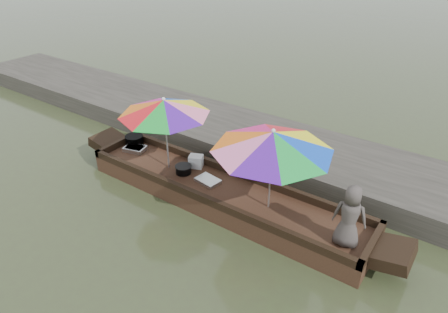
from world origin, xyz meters
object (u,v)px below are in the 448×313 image
Objects in this scene: boat_hull at (221,195)px; tray_crayfish at (135,149)px; vendor at (350,216)px; umbrella_stern at (271,170)px; charcoal_grill at (183,170)px; umbrella_bow at (166,134)px; tray_scallop at (208,180)px; supply_bag at (196,161)px; cooking_pot at (134,140)px.

tray_crayfish is at bearing 177.56° from boat_hull.
vendor is (2.51, -0.15, 0.72)m from boat_hull.
umbrella_stern is at bearing 0.00° from boat_hull.
tray_crayfish is at bearing 176.22° from charcoal_grill.
boat_hull is at bearing 0.00° from umbrella_bow.
umbrella_bow and umbrella_stern have the same top height.
umbrella_stern reaches higher than tray_scallop.
supply_bag reaches higher than tray_crayfish.
cooking_pot is 0.20× the size of umbrella_stern.
umbrella_bow is at bearing -143.24° from supply_bag.
tray_crayfish is 1.51m from charcoal_grill.
umbrella_bow is at bearing -178.44° from tray_scallop.
cooking_pot is 1.52m from umbrella_bow.
charcoal_grill is 2.11m from umbrella_stern.
vendor is at bearing -2.17° from umbrella_bow.
supply_bag is (-0.55, 0.31, 0.10)m from tray_scallop.
cooking_pot is at bearing -178.93° from supply_bag.
umbrella_stern is at bearing -1.71° from tray_crayfish.
umbrella_stern reaches higher than supply_bag.
charcoal_grill is 0.80m from umbrella_bow.
tray_crayfish is (0.22, -0.20, -0.06)m from cooking_pot.
umbrella_bow reaches higher than vendor.
tray_crayfish reaches higher than tray_scallop.
umbrella_bow is (-1.00, -0.03, 0.74)m from tray_scallop.
umbrella_stern reaches higher than cooking_pot.
tray_scallop is 2.90m from vendor.
tray_crayfish is 1.33m from umbrella_bow.
umbrella_stern is (1.99, -0.00, 0.70)m from charcoal_grill.
umbrella_bow is at bearing -179.28° from charcoal_grill.
cooking_pot is at bearing 173.42° from boat_hull.
umbrella_stern is (1.92, -0.34, 0.65)m from supply_bag.
tray_scallop is at bearing -6.85° from cooking_pot.
umbrella_bow is 2.38m from umbrella_stern.
boat_hull is 0.99m from supply_bag.
supply_bag is at bearing 169.94° from umbrella_stern.
boat_hull is at bearing -0.30° from charcoal_grill.
boat_hull is 18.47× the size of charcoal_grill.
vendor is 0.52× the size of umbrella_stern.
vendor is (3.45, -0.15, 0.47)m from charcoal_grill.
umbrella_stern reaches higher than tray_crayfish.
supply_bag is (1.56, 0.24, 0.09)m from tray_crayfish.
vendor is 0.60× the size of umbrella_bow.
umbrella_bow reaches higher than cooking_pot.
umbrella_bow reaches higher than boat_hull.
cooking_pot reaches higher than boat_hull.
supply_bag is 0.16× the size of umbrella_bow.
charcoal_grill reaches higher than tray_crayfish.
charcoal_grill is at bearing 179.86° from umbrella_stern.
tray_crayfish is 0.43× the size of vendor.
tray_crayfish reaches higher than boat_hull.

